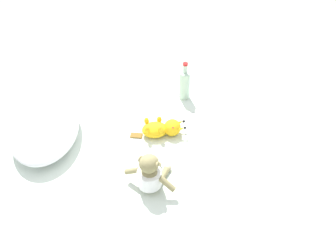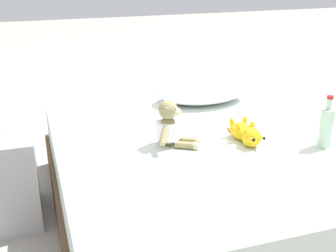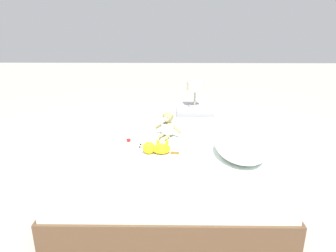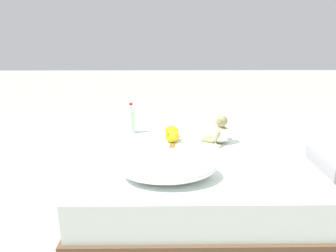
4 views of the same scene
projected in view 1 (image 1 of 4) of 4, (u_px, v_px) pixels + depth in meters
The scene contains 6 objects.
ground_plane at pixel (148, 204), 2.30m from camera, with size 16.00×16.00×0.00m, color #9E998E.
bed at pixel (147, 182), 2.15m from camera, with size 1.59×1.81×0.46m.
pillow at pixel (45, 127), 2.05m from camera, with size 0.62×0.42×0.16m.
plush_monkey at pixel (150, 174), 1.77m from camera, with size 0.25×0.26×0.24m.
plush_yellow_creature at pixel (162, 128), 2.08m from camera, with size 0.11×0.33×0.10m.
glass_bottle at pixel (185, 84), 2.31m from camera, with size 0.07×0.07×0.26m.
Camera 1 is at (-1.35, -0.01, 1.93)m, focal length 38.21 mm.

